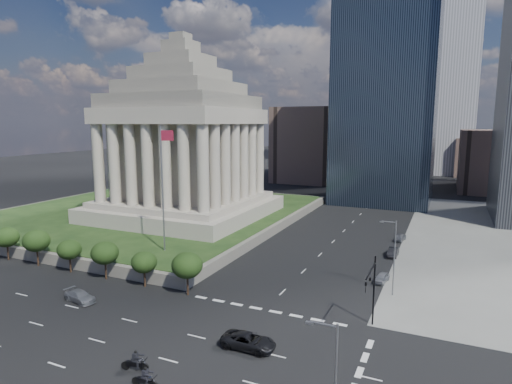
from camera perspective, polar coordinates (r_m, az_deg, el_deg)
The scene contains 18 objects.
ground at distance 134.05m, azimuth 15.86°, elevation -0.73°, with size 500.00×500.00×0.00m, color black.
plaza_terrace at distance 105.37m, azimuth -13.75°, elevation -2.79°, with size 66.00×70.00×1.80m, color slate.
plaza_lawn at distance 105.19m, azimuth -13.77°, elevation -2.28°, with size 64.00×68.00×0.10m, color #1B3415.
war_memorial at distance 95.05m, azimuth -9.70°, elevation 8.52°, with size 34.00×34.00×39.00m, color #A99D8D, non-canonical shape.
flagpole at distance 69.04m, azimuth -12.28°, elevation 1.32°, with size 2.52×0.24×20.00m.
tree_row at distance 73.28m, azimuth -25.46°, elevation -7.01°, with size 53.00×4.00×6.00m, color black, non-canonical shape.
midrise_glass at distance 127.16m, azimuth 17.03°, elevation 12.28°, with size 26.00×26.00×60.00m, color black.
building_filler_ne at distance 161.75m, azimuth 28.97°, elevation 3.70°, with size 20.00×30.00×20.00m, color brown.
building_filler_nw at distance 168.33m, azimuth 7.47°, elevation 6.31°, with size 24.00×30.00×28.00m, color brown.
traffic_signal_ne at distance 48.11m, azimuth 15.16°, elevation -11.94°, with size 0.30×5.74×8.00m.
street_lamp_north at distance 58.51m, azimuth 17.82°, elevation -7.81°, with size 2.13×0.22×10.00m.
pickup_truck at distance 45.26m, azimuth -1.00°, elevation -19.26°, with size 2.57×5.58×1.55m, color black.
suv_grey at distance 59.87m, azimuth -22.43°, elevation -12.72°, with size 4.79×1.95×1.39m, color slate.
parked_sedan_near at distance 64.29m, azimuth 16.41°, elevation -10.92°, with size 1.49×3.69×1.26m, color gray.
parked_sedan_mid at distance 76.46m, azimuth 17.81°, elevation -7.67°, with size 1.51×4.34×1.43m, color black.
parked_sedan_far at distance 86.75m, azimuth 18.65°, elevation -5.75°, with size 1.56×3.88×1.32m, color slate.
motorcycle_lead at distance 43.18m, azimuth -15.86°, elevation -20.80°, with size 2.69×0.73×2.01m, color black, non-canonical shape.
motorcycle_trail at distance 40.76m, azimuth -14.64°, elevation -22.78°, with size 2.56×0.70×1.91m, color black, non-canonical shape.
Camera 1 is at (19.18, -30.77, 22.37)m, focal length 30.00 mm.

